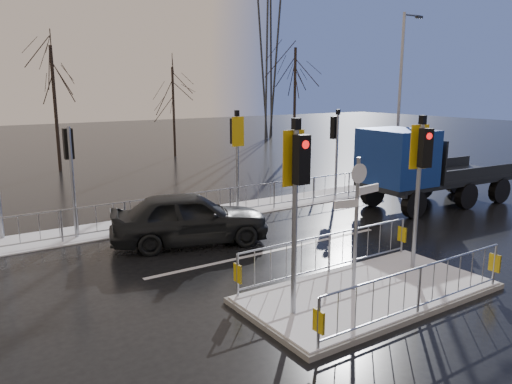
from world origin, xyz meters
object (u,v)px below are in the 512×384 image
car_far_lane (190,218)px  street_lamp_right (401,94)px  traffic_island (369,279)px  flatbed_truck (414,166)px

car_far_lane → street_lamp_right: size_ratio=0.60×
street_lamp_right → car_far_lane: bearing=-167.6°
traffic_island → flatbed_truck: size_ratio=0.86×
car_far_lane → street_lamp_right: bearing=-60.7°
car_far_lane → flatbed_truck: 9.35m
street_lamp_right → flatbed_truck: bearing=-130.9°
car_far_lane → street_lamp_right: (12.29, 2.70, 3.58)m
traffic_island → street_lamp_right: 14.14m
car_far_lane → flatbed_truck: (9.28, -0.76, 0.87)m
traffic_island → car_far_lane: 6.05m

